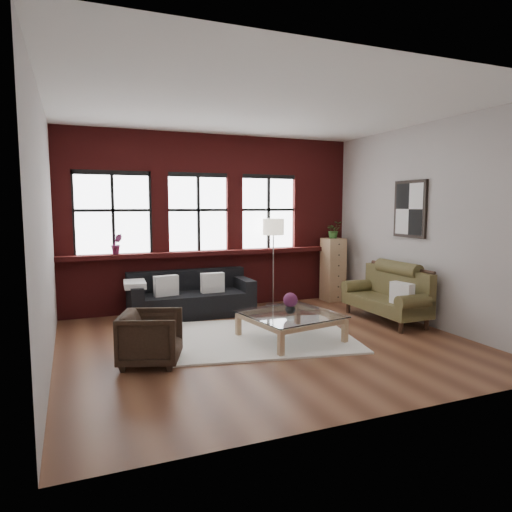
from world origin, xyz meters
name	(u,v)px	position (x,y,z in m)	size (l,w,h in m)	color
floor	(265,342)	(0.00, 0.00, 0.00)	(5.50, 5.50, 0.00)	brown
ceiling	(266,108)	(0.00, 0.00, 3.20)	(5.50, 5.50, 0.00)	white
wall_back	(213,222)	(0.00, 2.50, 1.60)	(5.50, 5.50, 0.00)	#ABA5A0
wall_front	(380,242)	(0.00, -2.50, 1.60)	(5.50, 5.50, 0.00)	#ABA5A0
wall_left	(45,233)	(-2.75, 0.00, 1.60)	(5.00, 5.00, 0.00)	#ABA5A0
wall_right	(424,225)	(2.75, 0.00, 1.60)	(5.00, 5.00, 0.00)	#ABA5A0
brick_backwall	(214,222)	(0.00, 2.44, 1.60)	(5.50, 0.12, 3.20)	maroon
sill_ledge	(216,252)	(0.00, 2.35, 1.04)	(5.50, 0.30, 0.08)	maroon
window_left	(113,215)	(-1.80, 2.45, 1.75)	(1.38, 0.10, 1.50)	black
window_mid	(198,214)	(-0.30, 2.45, 1.75)	(1.38, 0.10, 1.50)	black
window_right	(268,214)	(1.10, 2.45, 1.75)	(1.38, 0.10, 1.50)	black
wall_poster	(410,209)	(2.72, 0.30, 1.85)	(0.05, 0.74, 0.94)	black
shag_rug	(261,337)	(0.02, 0.21, 0.01)	(2.57, 2.02, 0.03)	white
dark_sofa	(191,294)	(-0.58, 1.90, 0.38)	(2.12, 0.86, 0.77)	black
pillow_a	(166,286)	(-1.04, 1.80, 0.57)	(0.40, 0.14, 0.34)	white
pillow_b	(212,283)	(-0.23, 1.80, 0.57)	(0.40, 0.14, 0.34)	white
vintage_settee	(385,295)	(2.30, 0.34, 0.44)	(0.74, 1.66, 0.88)	brown
pillow_settee	(402,294)	(2.22, -0.17, 0.56)	(0.14, 0.38, 0.34)	white
armchair	(151,338)	(-1.63, -0.31, 0.32)	(0.69, 0.71, 0.65)	black
coffee_table	(290,327)	(0.36, -0.06, 0.19)	(1.20, 1.20, 0.40)	tan
vase	(290,308)	(0.36, -0.06, 0.47)	(0.15, 0.15, 0.15)	#B2B2B2
flowers	(290,300)	(0.36, -0.06, 0.58)	(0.20, 0.20, 0.20)	#632248
drawer_chest	(333,270)	(2.36, 2.07, 0.63)	(0.39, 0.39, 1.26)	tan
potted_plant_top	(334,230)	(2.36, 2.07, 1.43)	(0.30, 0.26, 0.34)	#2D5923
floor_lamp	(273,259)	(1.05, 2.07, 0.90)	(0.40, 0.40, 1.81)	#A5A5A8
sill_plant	(117,244)	(-1.76, 2.32, 1.26)	(0.19, 0.16, 0.35)	#632248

